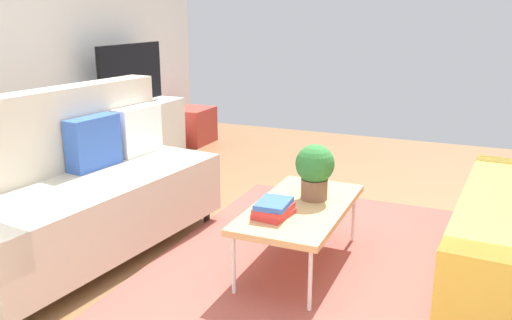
{
  "coord_description": "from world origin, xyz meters",
  "views": [
    {
      "loc": [
        -3.0,
        -0.92,
        1.6
      ],
      "look_at": [
        0.08,
        0.41,
        0.65
      ],
      "focal_mm": 37.02,
      "sensor_mm": 36.0,
      "label": 1
    }
  ],
  "objects_px": {
    "table_book_0": "(274,214)",
    "bottle_0": "(110,100)",
    "vase_0": "(90,107)",
    "couch_beige": "(81,190)",
    "storage_trunk": "(194,126)",
    "bottle_1": "(118,103)",
    "tv": "(131,76)",
    "coffee_table": "(300,209)",
    "potted_plant": "(315,169)",
    "tv_console": "(134,135)",
    "bottle_2": "(123,98)"
  },
  "relations": [
    {
      "from": "table_book_0",
      "to": "bottle_0",
      "type": "distance_m",
      "value": 2.68
    },
    {
      "from": "vase_0",
      "to": "couch_beige",
      "type": "bearing_deg",
      "value": -142.27
    },
    {
      "from": "storage_trunk",
      "to": "bottle_1",
      "type": "relative_size",
      "value": 3.35
    },
    {
      "from": "tv",
      "to": "bottle_0",
      "type": "bearing_deg",
      "value": -177.04
    },
    {
      "from": "coffee_table",
      "to": "bottle_0",
      "type": "xyz_separation_m",
      "value": [
        1.15,
        2.36,
        0.37
      ]
    },
    {
      "from": "potted_plant",
      "to": "bottle_0",
      "type": "bearing_deg",
      "value": 67.29
    },
    {
      "from": "storage_trunk",
      "to": "vase_0",
      "type": "height_order",
      "value": "vase_0"
    },
    {
      "from": "tv",
      "to": "storage_trunk",
      "type": "distance_m",
      "value": 1.32
    },
    {
      "from": "tv",
      "to": "storage_trunk",
      "type": "relative_size",
      "value": 1.92
    },
    {
      "from": "tv_console",
      "to": "potted_plant",
      "type": "distance_m",
      "value": 2.83
    },
    {
      "from": "storage_trunk",
      "to": "potted_plant",
      "type": "bearing_deg",
      "value": -136.78
    },
    {
      "from": "couch_beige",
      "to": "potted_plant",
      "type": "relative_size",
      "value": 5.47
    },
    {
      "from": "tv",
      "to": "storage_trunk",
      "type": "bearing_deg",
      "value": -4.16
    },
    {
      "from": "coffee_table",
      "to": "potted_plant",
      "type": "xyz_separation_m",
      "value": [
        0.15,
        -0.04,
        0.23
      ]
    },
    {
      "from": "tv_console",
      "to": "tv",
      "type": "height_order",
      "value": "tv"
    },
    {
      "from": "tv",
      "to": "vase_0",
      "type": "distance_m",
      "value": 0.63
    },
    {
      "from": "couch_beige",
      "to": "tv",
      "type": "distance_m",
      "value": 2.2
    },
    {
      "from": "potted_plant",
      "to": "table_book_0",
      "type": "relative_size",
      "value": 1.51
    },
    {
      "from": "table_book_0",
      "to": "bottle_0",
      "type": "bearing_deg",
      "value": 58.5
    },
    {
      "from": "table_book_0",
      "to": "bottle_2",
      "type": "bearing_deg",
      "value": 54.86
    },
    {
      "from": "couch_beige",
      "to": "bottle_2",
      "type": "height_order",
      "value": "couch_beige"
    },
    {
      "from": "bottle_0",
      "to": "storage_trunk",
      "type": "bearing_deg",
      "value": -2.31
    },
    {
      "from": "tv_console",
      "to": "bottle_2",
      "type": "bearing_deg",
      "value": -167.47
    },
    {
      "from": "potted_plant",
      "to": "tv",
      "type": "bearing_deg",
      "value": 60.11
    },
    {
      "from": "coffee_table",
      "to": "potted_plant",
      "type": "height_order",
      "value": "potted_plant"
    },
    {
      "from": "tv_console",
      "to": "bottle_1",
      "type": "relative_size",
      "value": 9.02
    },
    {
      "from": "table_book_0",
      "to": "storage_trunk",
      "type": "bearing_deg",
      "value": 37.54
    },
    {
      "from": "potted_plant",
      "to": "bottle_1",
      "type": "bearing_deg",
      "value": 65.03
    },
    {
      "from": "tv_console",
      "to": "storage_trunk",
      "type": "height_order",
      "value": "tv_console"
    },
    {
      "from": "bottle_2",
      "to": "storage_trunk",
      "type": "bearing_deg",
      "value": -2.68
    },
    {
      "from": "bottle_0",
      "to": "vase_0",
      "type": "bearing_deg",
      "value": 155.02
    },
    {
      "from": "coffee_table",
      "to": "bottle_2",
      "type": "distance_m",
      "value": 2.75
    },
    {
      "from": "tv_console",
      "to": "tv",
      "type": "bearing_deg",
      "value": -90.0
    },
    {
      "from": "storage_trunk",
      "to": "vase_0",
      "type": "bearing_deg",
      "value": 174.9
    },
    {
      "from": "storage_trunk",
      "to": "vase_0",
      "type": "relative_size",
      "value": 3.26
    },
    {
      "from": "storage_trunk",
      "to": "bottle_2",
      "type": "distance_m",
      "value": 1.39
    },
    {
      "from": "coffee_table",
      "to": "storage_trunk",
      "type": "bearing_deg",
      "value": 41.09
    },
    {
      "from": "storage_trunk",
      "to": "potted_plant",
      "type": "height_order",
      "value": "potted_plant"
    },
    {
      "from": "tv",
      "to": "potted_plant",
      "type": "bearing_deg",
      "value": -119.89
    },
    {
      "from": "storage_trunk",
      "to": "table_book_0",
      "type": "height_order",
      "value": "table_book_0"
    },
    {
      "from": "bottle_2",
      "to": "potted_plant",
      "type": "bearing_deg",
      "value": -116.78
    },
    {
      "from": "coffee_table",
      "to": "storage_trunk",
      "type": "distance_m",
      "value": 3.5
    },
    {
      "from": "couch_beige",
      "to": "tv",
      "type": "bearing_deg",
      "value": -146.97
    },
    {
      "from": "coffee_table",
      "to": "tv",
      "type": "bearing_deg",
      "value": 57.14
    },
    {
      "from": "tv_console",
      "to": "table_book_0",
      "type": "distance_m",
      "value": 2.92
    },
    {
      "from": "couch_beige",
      "to": "storage_trunk",
      "type": "height_order",
      "value": "couch_beige"
    },
    {
      "from": "coffee_table",
      "to": "potted_plant",
      "type": "distance_m",
      "value": 0.27
    },
    {
      "from": "coffee_table",
      "to": "bottle_0",
      "type": "relative_size",
      "value": 4.64
    },
    {
      "from": "coffee_table",
      "to": "vase_0",
      "type": "distance_m",
      "value": 2.65
    },
    {
      "from": "couch_beige",
      "to": "table_book_0",
      "type": "bearing_deg",
      "value": 102.07
    }
  ]
}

